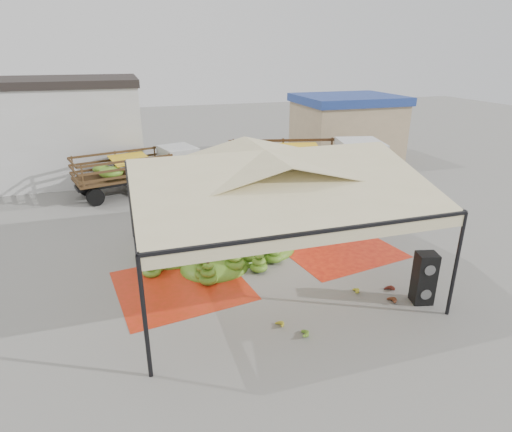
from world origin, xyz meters
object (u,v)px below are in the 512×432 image
object	(u,v)px
truck_right	(311,162)
truck_left	(142,167)
vendor	(277,194)
banana_heap	(220,236)
speaker_stack	(424,278)

from	to	relation	value
truck_right	truck_left	bearing A→B (deg)	174.58
vendor	truck_right	world-z (taller)	truck_right
truck_right	vendor	bearing A→B (deg)	-125.11
truck_right	banana_heap	bearing A→B (deg)	-124.56
speaker_stack	truck_right	size ratio (longest dim) A/B	0.20
banana_heap	vendor	size ratio (longest dim) A/B	3.26
speaker_stack	truck_left	bearing A→B (deg)	131.55
speaker_stack	truck_left	world-z (taller)	truck_left
banana_heap	truck_right	world-z (taller)	truck_right
truck_right	speaker_stack	bearing A→B (deg)	-83.44
speaker_stack	vendor	size ratio (longest dim) A/B	0.85
banana_heap	speaker_stack	world-z (taller)	speaker_stack
vendor	truck_left	bearing A→B (deg)	-61.21
vendor	speaker_stack	bearing A→B (deg)	82.93
vendor	truck_left	world-z (taller)	truck_left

